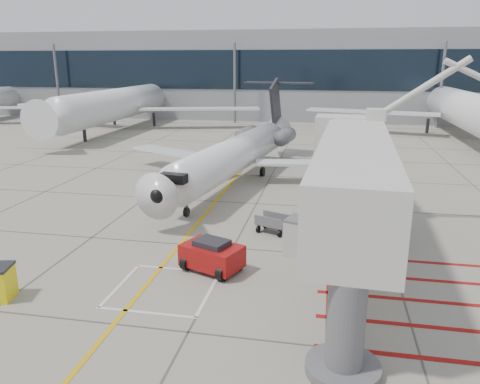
# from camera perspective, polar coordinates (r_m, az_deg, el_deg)

# --- Properties ---
(ground_plane) EXTENTS (260.00, 260.00, 0.00)m
(ground_plane) POSITION_cam_1_polar(r_m,az_deg,el_deg) (21.09, -3.12, -10.96)
(ground_plane) COLOR gray
(ground_plane) RESTS_ON ground
(regional_jet) EXTENTS (27.10, 32.09, 7.57)m
(regional_jet) POSITION_cam_1_polar(r_m,az_deg,el_deg) (34.77, -1.81, 6.36)
(regional_jet) COLOR white
(regional_jet) RESTS_ON ground_plane
(jet_bridge) EXTENTS (10.68, 20.93, 8.19)m
(jet_bridge) POSITION_cam_1_polar(r_m,az_deg,el_deg) (20.75, 13.60, 0.29)
(jet_bridge) COLOR silver
(jet_bridge) RESTS_ON ground_plane
(pushback_tug) EXTENTS (3.15, 2.60, 1.58)m
(pushback_tug) POSITION_cam_1_polar(r_m,az_deg,el_deg) (21.92, -3.43, -7.60)
(pushback_tug) COLOR #9B0F0F
(pushback_tug) RESTS_ON ground_plane
(baggage_cart) EXTENTS (2.02, 1.65, 1.10)m
(baggage_cart) POSITION_cam_1_polar(r_m,az_deg,el_deg) (26.66, 3.97, -3.83)
(baggage_cart) COLOR #59595E
(baggage_cart) RESTS_ON ground_plane
(ground_power_unit) EXTENTS (2.75, 2.14, 1.92)m
(ground_power_unit) POSITION_cam_1_polar(r_m,az_deg,el_deg) (23.51, 8.62, -5.66)
(ground_power_unit) COLOR #B9B8B0
(ground_power_unit) RESTS_ON ground_plane
(cone_nose) EXTENTS (0.41, 0.41, 0.57)m
(cone_nose) POSITION_cam_1_polar(r_m,az_deg,el_deg) (24.34, -5.82, -6.50)
(cone_nose) COLOR #DA460B
(cone_nose) RESTS_ON ground_plane
(cone_side) EXTENTS (0.39, 0.39, 0.55)m
(cone_side) POSITION_cam_1_polar(r_m,az_deg,el_deg) (28.60, 6.30, -3.09)
(cone_side) COLOR #EC400C
(cone_side) RESTS_ON ground_plane
(terminal_building) EXTENTS (180.00, 28.00, 14.00)m
(terminal_building) POSITION_cam_1_polar(r_m,az_deg,el_deg) (88.45, 14.72, 13.68)
(terminal_building) COLOR gray
(terminal_building) RESTS_ON ground_plane
(terminal_glass_band) EXTENTS (180.00, 0.10, 6.00)m
(terminal_glass_band) POSITION_cam_1_polar(r_m,az_deg,el_deg) (74.41, 15.43, 14.10)
(terminal_glass_band) COLOR black
(terminal_glass_band) RESTS_ON ground_plane
(bg_aircraft_b) EXTENTS (38.16, 42.40, 12.72)m
(bg_aircraft_b) POSITION_cam_1_polar(r_m,az_deg,el_deg) (70.54, -13.76, 12.82)
(bg_aircraft_b) COLOR silver
(bg_aircraft_b) RESTS_ON ground_plane
(bg_aircraft_c) EXTENTS (38.77, 43.08, 12.92)m
(bg_aircraft_c) POSITION_cam_1_polar(r_m,az_deg,el_deg) (66.33, 25.50, 11.69)
(bg_aircraft_c) COLOR silver
(bg_aircraft_c) RESTS_ON ground_plane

